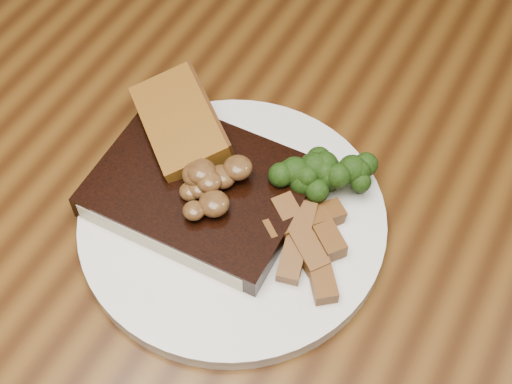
{
  "coord_description": "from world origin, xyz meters",
  "views": [
    {
      "loc": [
        0.17,
        -0.33,
        1.29
      ],
      "look_at": [
        0.0,
        -0.01,
        0.78
      ],
      "focal_mm": 50.0,
      "sensor_mm": 36.0,
      "label": 1
    }
  ],
  "objects_px": {
    "steak": "(200,189)",
    "garlic_bread": "(182,138)",
    "plate": "(233,221)",
    "potato_wedges": "(311,243)",
    "dining_table": "(262,250)"
  },
  "relations": [
    {
      "from": "steak",
      "to": "potato_wedges",
      "type": "xyz_separation_m",
      "value": [
        0.11,
        -0.0,
        -0.0
      ]
    },
    {
      "from": "garlic_bread",
      "to": "plate",
      "type": "bearing_deg",
      "value": 9.11
    },
    {
      "from": "steak",
      "to": "garlic_bread",
      "type": "bearing_deg",
      "value": 135.85
    },
    {
      "from": "dining_table",
      "to": "garlic_bread",
      "type": "xyz_separation_m",
      "value": [
        -0.09,
        0.01,
        0.12
      ]
    },
    {
      "from": "steak",
      "to": "garlic_bread",
      "type": "relative_size",
      "value": 1.62
    },
    {
      "from": "plate",
      "to": "garlic_bread",
      "type": "xyz_separation_m",
      "value": [
        -0.08,
        0.05,
        0.02
      ]
    },
    {
      "from": "dining_table",
      "to": "potato_wedges",
      "type": "xyz_separation_m",
      "value": [
        0.06,
        -0.03,
        0.12
      ]
    },
    {
      "from": "plate",
      "to": "garlic_bread",
      "type": "distance_m",
      "value": 0.1
    },
    {
      "from": "garlic_bread",
      "to": "dining_table",
      "type": "bearing_deg",
      "value": 32.88
    },
    {
      "from": "potato_wedges",
      "to": "steak",
      "type": "bearing_deg",
      "value": 178.88
    },
    {
      "from": "steak",
      "to": "garlic_bread",
      "type": "distance_m",
      "value": 0.06
    },
    {
      "from": "dining_table",
      "to": "potato_wedges",
      "type": "height_order",
      "value": "potato_wedges"
    },
    {
      "from": "plate",
      "to": "garlic_bread",
      "type": "bearing_deg",
      "value": 149.98
    },
    {
      "from": "steak",
      "to": "garlic_bread",
      "type": "height_order",
      "value": "steak"
    },
    {
      "from": "plate",
      "to": "steak",
      "type": "relative_size",
      "value": 1.51
    }
  ]
}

